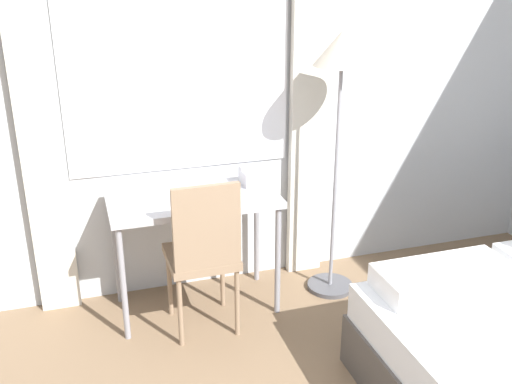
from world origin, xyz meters
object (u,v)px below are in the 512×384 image
telephone (252,176)px  desk_chair (204,249)px  desk (194,209)px  book (210,197)px  standing_lamp (341,79)px

telephone → desk_chair: bearing=-136.8°
desk → book: (0.09, -0.07, 0.09)m
standing_lamp → telephone: size_ratio=9.57×
standing_lamp → telephone: standing_lamp is taller
standing_lamp → book: standing_lamp is taller
desk_chair → book: size_ratio=3.69×
telephone → desk: bearing=-165.6°
standing_lamp → telephone: 0.81m
desk → telephone: 0.44m
desk → desk_chair: bearing=-91.5°
book → desk: bearing=141.3°
desk → book: size_ratio=3.83×
telephone → book: bearing=-151.6°
standing_lamp → book: bearing=-178.6°
desk → standing_lamp: standing_lamp is taller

